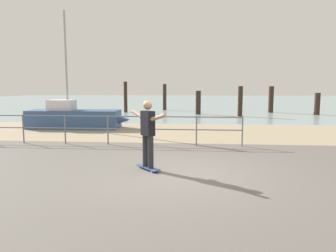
{
  "coord_description": "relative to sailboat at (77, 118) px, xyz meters",
  "views": [
    {
      "loc": [
        0.47,
        -7.46,
        2.1
      ],
      "look_at": [
        -0.35,
        2.0,
        0.9
      ],
      "focal_mm": 34.44,
      "sensor_mm": 36.0,
      "label": 1
    }
  ],
  "objects": [
    {
      "name": "sea_surface",
      "position": [
        5.29,
        27.25,
        -0.53
      ],
      "size": [
        72.0,
        50.0,
        0.04
      ],
      "primitive_type": "cube",
      "color": "#849EA3",
      "rests_on": "ground"
    },
    {
      "name": "sailboat",
      "position": [
        0.0,
        0.0,
        0.0
      ],
      "size": [
        4.97,
        1.5,
        5.61
      ],
      "color": "#335184",
      "rests_on": "ground"
    },
    {
      "name": "skateboard",
      "position": [
        4.6,
        -7.49,
        -0.46
      ],
      "size": [
        0.68,
        0.73,
        0.08
      ],
      "color": "#334C8C",
      "rests_on": "ground"
    },
    {
      "name": "groyne_post_3",
      "position": [
        8.75,
        6.84,
        0.5
      ],
      "size": [
        0.32,
        0.32,
        2.05
      ],
      "primitive_type": "cylinder",
      "color": "#332319",
      "rests_on": "ground"
    },
    {
      "name": "groyne_post_1",
      "position": [
        3.13,
        12.02,
        0.58
      ],
      "size": [
        0.3,
        0.3,
        2.22
      ],
      "primitive_type": "cylinder",
      "color": "#332319",
      "rests_on": "ground"
    },
    {
      "name": "ground_plane",
      "position": [
        5.29,
        -8.75,
        -0.53
      ],
      "size": [
        24.0,
        10.0,
        0.04
      ],
      "primitive_type": "cube",
      "color": "#605B56",
      "rests_on": "ground"
    },
    {
      "name": "groyne_post_2",
      "position": [
        5.94,
        8.2,
        0.33
      ],
      "size": [
        0.37,
        0.37,
        1.72
      ],
      "primitive_type": "cylinder",
      "color": "#332319",
      "rests_on": "ground"
    },
    {
      "name": "beach_strip",
      "position": [
        5.29,
        -0.75,
        -0.53
      ],
      "size": [
        24.0,
        6.0,
        0.04
      ],
      "primitive_type": "cube",
      "color": "tan",
      "rests_on": "ground"
    },
    {
      "name": "groyne_post_5",
      "position": [
        14.37,
        8.5,
        0.26
      ],
      "size": [
        0.39,
        0.39,
        1.58
      ],
      "primitive_type": "cylinder",
      "color": "#332319",
      "rests_on": "ground"
    },
    {
      "name": "groyne_post_0",
      "position": [
        0.32,
        9.5,
        0.67
      ],
      "size": [
        0.27,
        0.27,
        2.39
      ],
      "primitive_type": "cylinder",
      "color": "#332319",
      "rests_on": "ground"
    },
    {
      "name": "railing_fence",
      "position": [
        1.89,
        -4.15,
        0.17
      ],
      "size": [
        11.0,
        0.05,
        1.05
      ],
      "color": "slate",
      "rests_on": "ground"
    },
    {
      "name": "groyne_post_4",
      "position": [
        11.56,
        10.31,
        0.49
      ],
      "size": [
        0.38,
        0.38,
        2.04
      ],
      "primitive_type": "cylinder",
      "color": "#332319",
      "rests_on": "ground"
    },
    {
      "name": "skateboarder",
      "position": [
        4.6,
        -7.49,
        0.49
      ],
      "size": [
        1.03,
        1.14,
        1.65
      ],
      "color": "#26262B",
      "rests_on": "skateboard"
    }
  ]
}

